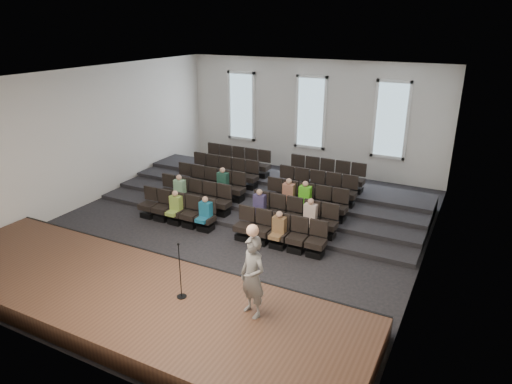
{
  "coord_description": "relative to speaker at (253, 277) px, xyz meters",
  "views": [
    {
      "loc": [
        7.03,
        -12.05,
        6.56
      ],
      "look_at": [
        0.59,
        0.5,
        1.21
      ],
      "focal_mm": 32.0,
      "sensor_mm": 36.0,
      "label": 1
    }
  ],
  "objects": [
    {
      "name": "ground",
      "position": [
        -3.12,
        4.58,
        -1.43
      ],
      "size": [
        14.0,
        14.0,
        0.0
      ],
      "primitive_type": "plane",
      "color": "black",
      "rests_on": "ground"
    },
    {
      "name": "mic_stand",
      "position": [
        -1.78,
        -0.18,
        -0.51
      ],
      "size": [
        0.24,
        0.24,
        1.41
      ],
      "color": "black",
      "rests_on": "stage"
    },
    {
      "name": "wall_right",
      "position": [
        2.9,
        4.58,
        1.07
      ],
      "size": [
        0.04,
        14.0,
        5.0
      ],
      "primitive_type": "cube",
      "color": "silver",
      "rests_on": "ground"
    },
    {
      "name": "wall_back",
      "position": [
        -3.12,
        11.6,
        1.07
      ],
      "size": [
        12.0,
        0.04,
        5.0
      ],
      "primitive_type": "cube",
      "color": "silver",
      "rests_on": "ground"
    },
    {
      "name": "stage",
      "position": [
        -3.12,
        -0.52,
        -1.18
      ],
      "size": [
        11.8,
        3.6,
        0.5
      ],
      "primitive_type": "cube",
      "color": "#4A2F1F",
      "rests_on": "ground"
    },
    {
      "name": "stage_lip",
      "position": [
        -3.12,
        1.25,
        -1.18
      ],
      "size": [
        11.8,
        0.06,
        0.52
      ],
      "primitive_type": "cube",
      "color": "black",
      "rests_on": "ground"
    },
    {
      "name": "audience",
      "position": [
        -2.91,
        5.04,
        -0.6
      ],
      "size": [
        5.45,
        2.64,
        1.1
      ],
      "color": "#8AA943",
      "rests_on": "seating_rows"
    },
    {
      "name": "ceiling",
      "position": [
        -3.12,
        4.58,
        3.58
      ],
      "size": [
        12.0,
        14.0,
        0.02
      ],
      "primitive_type": "cube",
      "color": "white",
      "rests_on": "ground"
    },
    {
      "name": "seating_rows",
      "position": [
        -3.12,
        6.12,
        -0.75
      ],
      "size": [
        6.8,
        4.7,
        1.67
      ],
      "color": "black",
      "rests_on": "ground"
    },
    {
      "name": "windows",
      "position": [
        -3.12,
        11.54,
        1.27
      ],
      "size": [
        8.44,
        0.1,
        3.24
      ],
      "color": "white",
      "rests_on": "wall_back"
    },
    {
      "name": "risers",
      "position": [
        -3.12,
        7.76,
        -1.23
      ],
      "size": [
        11.8,
        4.8,
        0.6
      ],
      "color": "black",
      "rests_on": "ground"
    },
    {
      "name": "speaker",
      "position": [
        0.0,
        0.0,
        0.0
      ],
      "size": [
        0.8,
        0.68,
        1.86
      ],
      "primitive_type": "imported",
      "rotation": [
        0.0,
        0.0,
        -0.4
      ],
      "color": "slate",
      "rests_on": "stage"
    },
    {
      "name": "wall_left",
      "position": [
        -9.14,
        4.58,
        1.07
      ],
      "size": [
        0.04,
        14.0,
        5.0
      ],
      "primitive_type": "cube",
      "color": "silver",
      "rests_on": "ground"
    },
    {
      "name": "wall_front",
      "position": [
        -3.12,
        -2.44,
        1.07
      ],
      "size": [
        12.0,
        0.04,
        5.0
      ],
      "primitive_type": "cube",
      "color": "silver",
      "rests_on": "ground"
    }
  ]
}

